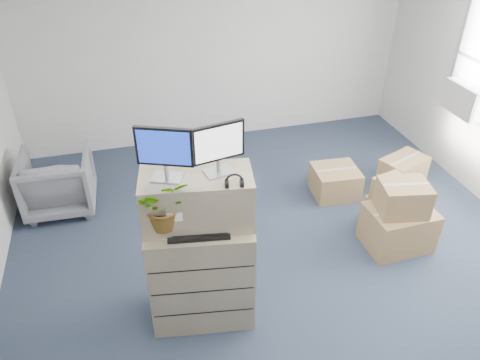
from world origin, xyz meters
name	(u,v)px	position (x,y,z in m)	size (l,w,h in m)	color
ground	(291,283)	(0.00, 0.00, 0.00)	(7.00, 7.00, 0.00)	#243241
wall_back	(215,53)	(0.00, 3.51, 1.40)	(6.00, 0.02, 2.80)	beige
ac_unit	(465,99)	(2.87, 1.40, 1.20)	(0.24, 0.60, 0.40)	#B9B9B5
filing_cabinet_lower	(202,270)	(-0.98, -0.12, 0.55)	(0.95, 0.58, 1.11)	gray
filing_cabinet_upper	(197,199)	(-0.97, -0.07, 1.34)	(0.95, 0.47, 0.47)	gray
monitor_left	(165,151)	(-1.20, -0.05, 1.84)	(0.45, 0.26, 0.46)	#99999E
monitor_right	(218,146)	(-0.77, -0.08, 1.83)	(0.45, 0.22, 0.45)	#99999E
headphones	(234,182)	(-0.70, -0.30, 1.62)	(0.15, 0.15, 0.02)	black
keyboard	(199,233)	(-1.00, -0.25, 1.12)	(0.53, 0.22, 0.03)	black
mouse	(242,229)	(-0.63, -0.30, 1.13)	(0.11, 0.07, 0.04)	silver
water_bottle	(212,209)	(-0.86, -0.12, 1.25)	(0.08, 0.08, 0.29)	gray
phone_dock	(198,216)	(-0.97, -0.07, 1.16)	(0.08, 0.07, 0.15)	silver
external_drive	(235,212)	(-0.63, -0.07, 1.14)	(0.22, 0.16, 0.07)	black
tissue_box	(236,207)	(-0.64, -0.11, 1.22)	(0.26, 0.13, 0.10)	#3B8BC8
potted_plant	(165,209)	(-1.26, -0.18, 1.37)	(0.48, 0.53, 0.46)	#90A787
office_chair	(58,179)	(-2.40, 2.09, 0.43)	(0.84, 0.79, 0.87)	slate
cardboard_boxes	(385,200)	(1.49, 0.74, 0.30)	(1.65, 1.73, 0.87)	olive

